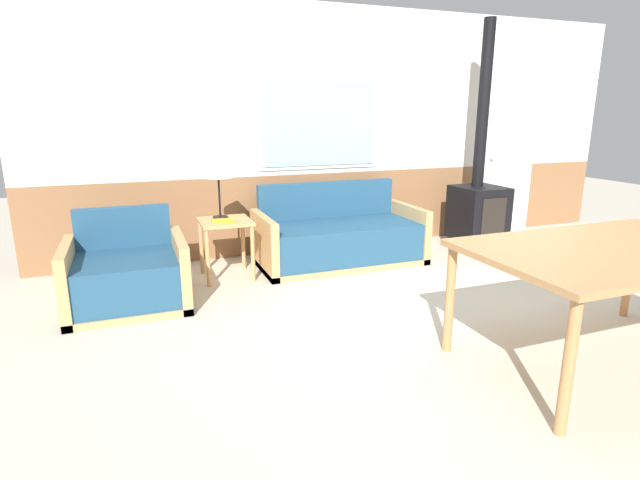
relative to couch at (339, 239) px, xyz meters
The scene contains 10 objects.
ground_plane 2.08m from the couch, 76.27° to the right, with size 16.00×16.00×0.00m, color beige.
wall_back 1.35m from the couch, 53.03° to the left, with size 7.20×0.09×2.70m.
couch is the anchor object (origin of this frame).
armchair 2.18m from the couch, 166.72° to the right, with size 0.95×0.84×0.77m.
side_table 1.23m from the couch, behind, with size 0.48×0.48×0.57m.
table_lamp 1.46m from the couch, behind, with size 0.28×0.28×0.55m.
book_stack 1.30m from the couch, behind, with size 0.22×0.15×0.02m.
dining_table 2.76m from the couch, 74.59° to the right, with size 1.79×1.10×0.77m.
wood_stove 1.81m from the couch, ahead, with size 0.54×0.55×2.56m.
entry_door 2.81m from the couch, 12.22° to the left, with size 0.82×0.09×2.07m.
Camera 1 is at (-2.51, -2.73, 1.58)m, focal length 28.00 mm.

